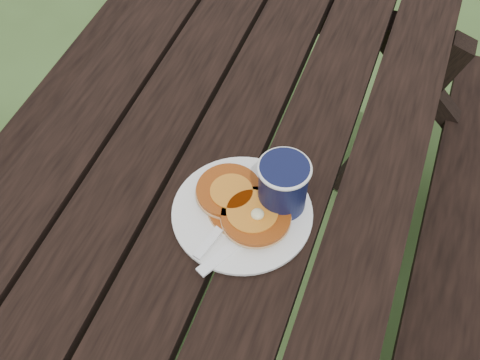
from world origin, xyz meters
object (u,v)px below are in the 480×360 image
(picnic_table, at_px, (217,273))
(pancake_stack, at_px, (243,205))
(plate, at_px, (242,213))
(coffee_cup, at_px, (283,185))

(picnic_table, distance_m, pancake_stack, 0.42)
(plate, bearing_deg, coffee_cup, 35.77)
(plate, height_order, coffee_cup, coffee_cup)
(picnic_table, distance_m, plate, 0.40)
(plate, xyz_separation_m, coffee_cup, (0.06, 0.04, 0.06))
(picnic_table, relative_size, pancake_stack, 9.78)
(pancake_stack, height_order, coffee_cup, coffee_cup)
(coffee_cup, bearing_deg, plate, -144.23)
(pancake_stack, bearing_deg, plate, -84.75)
(picnic_table, bearing_deg, coffee_cup, -8.10)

